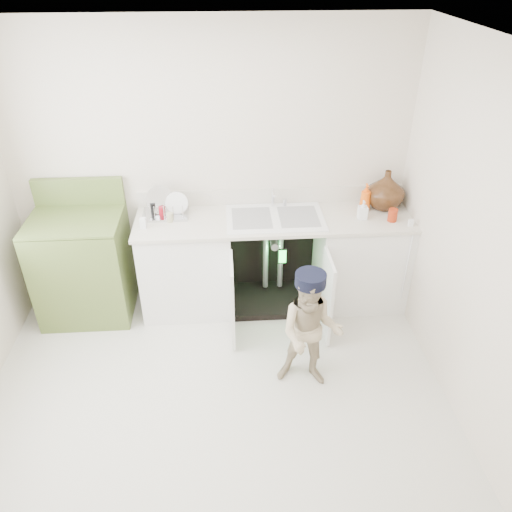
{
  "coord_description": "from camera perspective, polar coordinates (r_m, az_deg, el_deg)",
  "views": [
    {
      "loc": [
        0.12,
        -2.63,
        2.94
      ],
      "look_at": [
        0.35,
        0.7,
        0.83
      ],
      "focal_mm": 35.0,
      "sensor_mm": 36.0,
      "label": 1
    }
  ],
  "objects": [
    {
      "name": "ground",
      "position": [
        3.95,
        -4.52,
        -16.0
      ],
      "size": [
        3.5,
        3.5,
        0.0
      ],
      "primitive_type": "plane",
      "color": "#BBB6A4",
      "rests_on": "ground"
    },
    {
      "name": "room_shell",
      "position": [
        3.13,
        -5.49,
        -0.6
      ],
      "size": [
        6.0,
        5.5,
        1.26
      ],
      "color": "beige",
      "rests_on": "ground"
    },
    {
      "name": "counter_run",
      "position": [
        4.59,
        2.55,
        -0.21
      ],
      "size": [
        2.44,
        1.02,
        1.25
      ],
      "color": "white",
      "rests_on": "ground"
    },
    {
      "name": "repair_worker",
      "position": [
        3.75,
        6.25,
        -8.52
      ],
      "size": [
        0.55,
        0.95,
        1.0
      ],
      "rotation": [
        0.0,
        0.0,
        -0.2
      ],
      "color": "tan",
      "rests_on": "ground"
    },
    {
      "name": "avocado_stove",
      "position": [
        4.71,
        -19.09,
        -0.97
      ],
      "size": [
        0.78,
        0.65,
        1.21
      ],
      "color": "#597433",
      "rests_on": "ground"
    }
  ]
}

